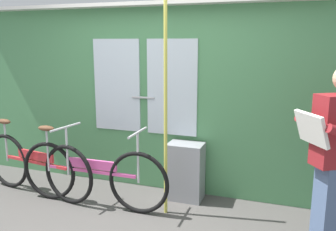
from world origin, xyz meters
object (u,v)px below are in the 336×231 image
(bicycle_near_door, at_px, (36,165))
(bicycle_leaning_behind, at_px, (91,174))
(trash_bin_by_wall, at_px, (186,171))
(handrail_pole, at_px, (166,112))

(bicycle_near_door, height_order, bicycle_leaning_behind, same)
(trash_bin_by_wall, relative_size, handrail_pole, 0.30)
(bicycle_near_door, xyz_separation_m, handrail_pole, (1.57, 0.07, 0.71))
(bicycle_leaning_behind, bearing_deg, trash_bin_by_wall, 28.50)
(trash_bin_by_wall, xyz_separation_m, handrail_pole, (-0.10, -0.40, 0.75))
(bicycle_near_door, distance_m, handrail_pole, 1.73)
(bicycle_leaning_behind, height_order, handrail_pole, handrail_pole)
(bicycle_near_door, distance_m, bicycle_leaning_behind, 0.76)
(trash_bin_by_wall, bearing_deg, bicycle_leaning_behind, -150.61)
(bicycle_near_door, xyz_separation_m, bicycle_leaning_behind, (0.76, -0.04, 0.00))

